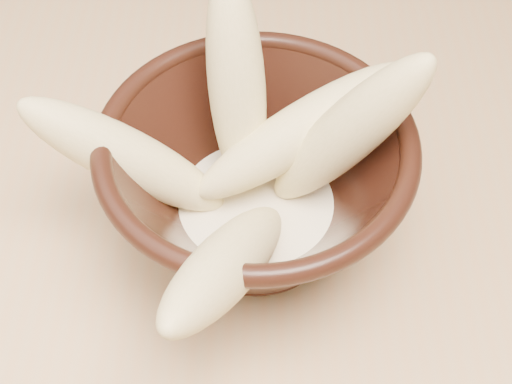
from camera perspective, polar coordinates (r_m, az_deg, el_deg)
bowl at (r=0.42m, az=0.00°, el=0.71°), size 0.18×0.18×0.10m
milk_puddle at (r=0.44m, az=-0.00°, el=-1.26°), size 0.10×0.10×0.01m
banana_upright at (r=0.42m, az=-1.55°, el=8.54°), size 0.05×0.09×0.14m
banana_left at (r=0.42m, az=-10.29°, el=2.74°), size 0.13×0.04×0.11m
banana_right at (r=0.40m, az=7.28°, el=4.69°), size 0.10×0.04×0.13m
banana_across at (r=0.42m, az=3.66°, el=4.89°), size 0.15×0.10×0.08m
banana_front at (r=0.37m, az=-2.20°, el=-5.66°), size 0.08×0.15×0.11m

